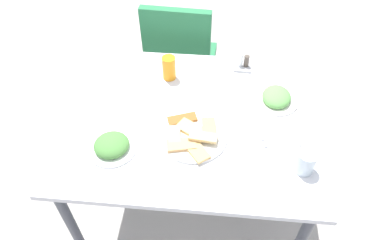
% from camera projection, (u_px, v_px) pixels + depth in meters
% --- Properties ---
extents(ground_plane, '(6.00, 6.00, 0.00)m').
position_uv_depth(ground_plane, '(191.00, 203.00, 2.16)').
color(ground_plane, '#ABA49E').
extents(dining_table, '(1.12, 0.93, 0.75)m').
position_uv_depth(dining_table, '(191.00, 129.00, 1.67)').
color(dining_table, white).
rests_on(dining_table, ground_plane).
extents(dining_chair, '(0.44, 0.45, 0.93)m').
position_uv_depth(dining_chair, '(180.00, 58.00, 2.28)').
color(dining_chair, '#297747').
rests_on(dining_chair, ground_plane).
extents(pide_platter, '(0.29, 0.30, 0.04)m').
position_uv_depth(pide_platter, '(192.00, 136.00, 1.51)').
color(pide_platter, white).
rests_on(pide_platter, dining_table).
extents(salad_plate_greens, '(0.20, 0.20, 0.06)m').
position_uv_depth(salad_plate_greens, '(112.00, 146.00, 1.47)').
color(salad_plate_greens, white).
rests_on(salad_plate_greens, dining_table).
extents(salad_plate_rice, '(0.21, 0.21, 0.06)m').
position_uv_depth(salad_plate_rice, '(276.00, 98.00, 1.66)').
color(salad_plate_rice, white).
rests_on(salad_plate_rice, dining_table).
extents(soda_can, '(0.08, 0.08, 0.12)m').
position_uv_depth(soda_can, '(169.00, 68.00, 1.75)').
color(soda_can, orange).
rests_on(soda_can, dining_table).
extents(drinking_glass, '(0.08, 0.08, 0.10)m').
position_uv_depth(drinking_glass, '(306.00, 162.00, 1.38)').
color(drinking_glass, silver).
rests_on(drinking_glass, dining_table).
extents(paper_napkin, '(0.16, 0.16, 0.00)m').
position_uv_depth(paper_napkin, '(283.00, 146.00, 1.49)').
color(paper_napkin, white).
rests_on(paper_napkin, dining_table).
extents(fork, '(0.16, 0.03, 0.00)m').
position_uv_depth(fork, '(284.00, 148.00, 1.48)').
color(fork, silver).
rests_on(fork, paper_napkin).
extents(spoon, '(0.18, 0.03, 0.00)m').
position_uv_depth(spoon, '(283.00, 142.00, 1.50)').
color(spoon, silver).
rests_on(spoon, paper_napkin).
extents(condiment_caddy, '(0.09, 0.09, 0.08)m').
position_uv_depth(condiment_caddy, '(243.00, 64.00, 1.84)').
color(condiment_caddy, '#B2B2B7').
rests_on(condiment_caddy, dining_table).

